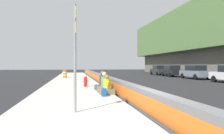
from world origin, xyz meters
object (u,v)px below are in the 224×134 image
backpack (104,92)px  parked_car_fourth (195,72)px  seated_person_foreground (107,88)px  parked_car_far (159,70)px  fire_hydrant (85,81)px  seated_person_middle (104,86)px  route_sign_post (75,50)px  construction_barrel (65,74)px  parked_car_midline (172,71)px  seated_person_rear (103,84)px

backpack → parked_car_fourth: (13.76, -13.39, 0.53)m
seated_person_foreground → parked_car_far: size_ratio=0.23×
fire_hydrant → seated_person_middle: seated_person_middle is taller
parked_car_fourth → parked_car_far: size_ratio=1.00×
route_sign_post → construction_barrel: size_ratio=3.79×
seated_person_foreground → parked_car_fourth: 18.56m
parked_car_fourth → parked_car_midline: 6.02m
route_sign_post → parked_car_midline: 27.54m
seated_person_middle → backpack: 1.87m
parked_car_fourth → backpack: bearing=135.8°
parked_car_far → parked_car_midline: bearing=177.9°
route_sign_post → seated_person_rear: (6.31, -1.77, -1.69)m
backpack → parked_car_fourth: 19.20m
route_sign_post → fire_hydrant: (8.62, -0.82, -1.62)m
seated_person_middle → backpack: (-1.85, 0.28, -0.17)m
parked_car_midline → parked_car_far: size_ratio=1.00×
backpack → parked_car_far: bearing=-27.9°
construction_barrel → parked_car_far: parked_car_far is taller
seated_person_foreground → backpack: size_ratio=2.66×
backpack → parked_car_midline: 23.78m
parked_car_midline → parked_car_far: same height
route_sign_post → seated_person_foreground: 4.82m
parked_car_midline → backpack: bearing=146.3°
backpack → parked_car_midline: (19.78, -13.20, 0.53)m
route_sign_post → parked_car_fourth: (17.25, -14.86, -1.35)m
seated_person_middle → construction_barrel: (15.03, 2.84, 0.11)m
fire_hydrant → construction_barrel: bearing=9.3°
seated_person_foreground → parked_car_far: bearing=-28.1°
route_sign_post → seated_person_rear: route_sign_post is taller
seated_person_rear → parked_car_midline: 21.31m
seated_person_rear → fire_hydrant: bearing=22.4°
parked_car_fourth → parked_car_midline: (6.02, 0.19, 0.00)m
seated_person_middle → construction_barrel: 15.30m
route_sign_post → fire_hydrant: 8.81m
construction_barrel → parked_car_midline: size_ratio=0.21×
route_sign_post → construction_barrel: (20.37, 1.09, -1.59)m
parked_car_midline → parked_car_fourth: bearing=-178.2°
seated_person_middle → construction_barrel: bearing=10.7°
seated_person_rear → parked_car_midline: bearing=-37.3°
seated_person_middle → backpack: seated_person_middle is taller
seated_person_foreground → construction_barrel: 16.45m
backpack → parked_car_far: size_ratio=0.09×
route_sign_post → seated_person_middle: 5.87m
backpack → construction_barrel: construction_barrel is taller
fire_hydrant → construction_barrel: 11.91m
parked_car_fourth → seated_person_rear: bearing=129.9°
route_sign_post → parked_car_far: bearing=-27.3°
fire_hydrant → seated_person_foreground: size_ratio=0.83×
parked_car_midline → fire_hydrant: bearing=136.6°
backpack → parked_car_midline: parked_car_midline is taller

